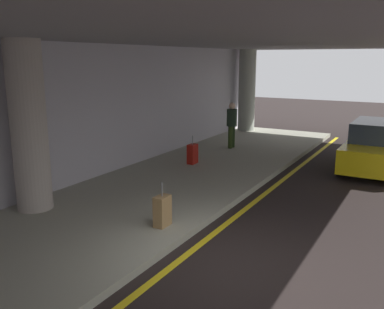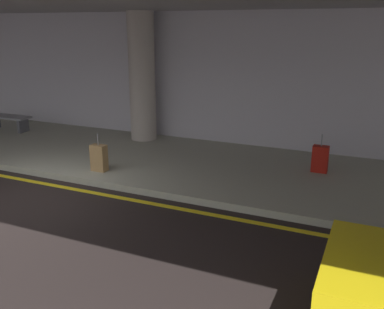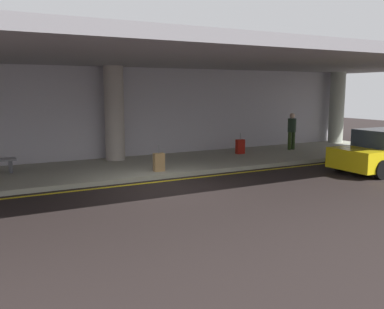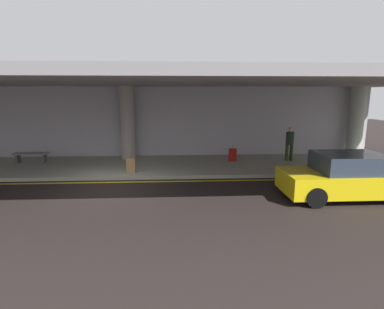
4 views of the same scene
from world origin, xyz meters
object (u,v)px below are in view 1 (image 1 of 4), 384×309
object	(u,v)px
traveler_with_luggage	(232,122)
support_column_left_mid	(29,127)
suitcase_upright_primary	(162,211)
car_yellow_taxi	(379,147)
suitcase_upright_secondary	(192,154)
support_column_center	(247,90)

from	to	relation	value
traveler_with_luggage	support_column_left_mid	bearing A→B (deg)	94.68
suitcase_upright_primary	support_column_left_mid	bearing A→B (deg)	124.74
car_yellow_taxi	suitcase_upright_primary	xyz separation A→B (m)	(-7.52, 3.10, -0.25)
suitcase_upright_secondary	car_yellow_taxi	bearing A→B (deg)	-36.18
car_yellow_taxi	traveler_with_luggage	bearing A→B (deg)	-91.00
suitcase_upright_primary	suitcase_upright_secondary	distance (m)	5.11
suitcase_upright_primary	car_yellow_taxi	bearing A→B (deg)	1.82
car_yellow_taxi	traveler_with_luggage	size ratio (longest dim) A/B	2.44
support_column_center	car_yellow_taxi	bearing A→B (deg)	-122.68
support_column_center	suitcase_upright_secondary	xyz separation A→B (m)	(-6.74, -1.01, -1.51)
suitcase_upright_secondary	support_column_center	bearing A→B (deg)	33.42
support_column_center	traveler_with_luggage	xyz separation A→B (m)	(-3.93, -1.07, -0.86)
traveler_with_luggage	suitcase_upright_secondary	world-z (taller)	traveler_with_luggage
suitcase_upright_primary	traveler_with_luggage	bearing A→B (deg)	38.77
support_column_left_mid	car_yellow_taxi	distance (m)	10.21
support_column_left_mid	support_column_center	size ratio (longest dim) A/B	1.00
support_column_left_mid	traveler_with_luggage	xyz separation A→B (m)	(8.07, -1.07, -0.86)
support_column_left_mid	traveler_with_luggage	world-z (taller)	support_column_left_mid
traveler_with_luggage	suitcase_upright_secondary	xyz separation A→B (m)	(-2.81, 0.06, -0.65)
suitcase_upright_primary	suitcase_upright_secondary	bearing A→B (deg)	47.34
car_yellow_taxi	suitcase_upright_primary	distance (m)	8.14
support_column_left_mid	traveler_with_luggage	size ratio (longest dim) A/B	2.17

